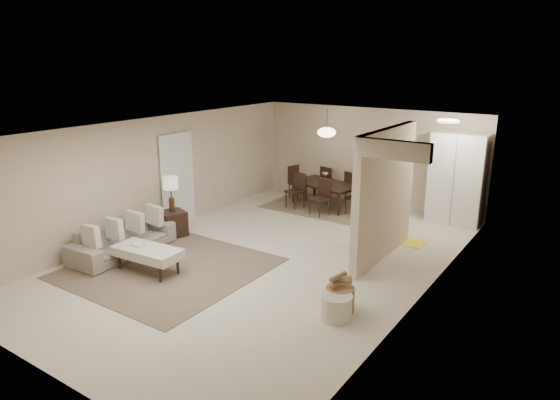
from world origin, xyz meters
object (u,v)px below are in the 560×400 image
Objects in this scene: ottoman_bench at (147,253)px; dining_table at (325,195)px; pantry_cabinet at (457,179)px; sofa at (123,239)px; side_table at (173,224)px; round_pouf at (336,307)px; wicker_basket at (340,299)px.

dining_table is (0.62, 5.37, -0.06)m from ottoman_bench.
pantry_cabinet is 0.99× the size of sofa.
dining_table is at bearing 66.78° from side_table.
round_pouf is at bearing -14.44° from side_table.
wicker_basket is (4.57, 0.36, -0.12)m from sofa.
pantry_cabinet reaches higher than sofa.
round_pouf is (3.59, 0.41, -0.18)m from ottoman_bench.
round_pouf is 0.27× the size of dining_table.
wicker_basket is 0.25× the size of dining_table.
sofa is at bearing -130.67° from pantry_cabinet.
sofa is 5.34m from dining_table.
sofa reaches higher than ottoman_bench.
ottoman_bench is at bearing -83.26° from dining_table.
ottoman_bench is 2.75× the size of round_pouf.
side_table is at bearing -137.87° from pantry_cabinet.
round_pouf is at bearing -91.63° from pantry_cabinet.
side_table is 1.24× the size of wicker_basket.
pantry_cabinet reaches higher than wicker_basket.
wicker_basket is at bearing -11.64° from side_table.
ottoman_bench is 5.41m from dining_table.
sofa is at bearing -178.69° from round_pouf.
sofa is 1.09m from ottoman_bench.
side_table is at bearing 165.56° from round_pouf.
sofa is 4.80× the size of wicker_basket.
pantry_cabinet reaches higher than ottoman_bench.
dining_table reaches higher than wicker_basket.
ottoman_bench is (1.05, -0.30, 0.06)m from sofa.
round_pouf is 5.79m from dining_table.
pantry_cabinet is 7.01m from ottoman_bench.
sofa reaches higher than wicker_basket.
side_table reaches higher than ottoman_bench.
ottoman_bench is 3.62m from round_pouf.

